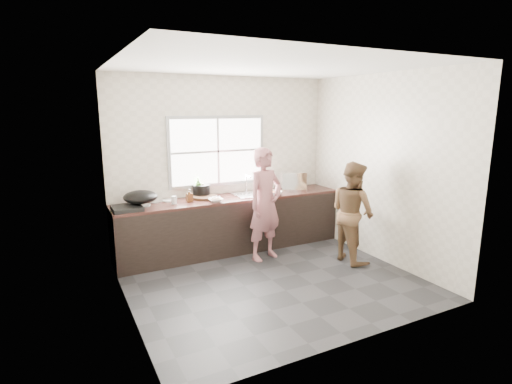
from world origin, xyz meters
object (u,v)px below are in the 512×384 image
bottle_brown_short (203,191)px  pot_lid_right (155,201)px  bowl_mince (216,200)px  plate_food (169,200)px  person_side (352,212)px  bowl_held (259,195)px  cutting_board (204,197)px  glass_jar (174,200)px  bottle_green (198,187)px  bowl_crabs (275,194)px  pot_lid_left (142,205)px  black_pot (201,191)px  wok (140,197)px  burner (127,208)px  bottle_brown_tall (189,196)px  woman (265,208)px

bottle_brown_short → pot_lid_right: bottle_brown_short is taller
bowl_mince → plate_food: (-0.59, 0.38, -0.02)m
plate_food → person_side: bearing=-31.0°
bowl_held → bottle_brown_short: 0.87m
cutting_board → glass_jar: 0.53m
plate_food → bottle_green: bottle_green is taller
cutting_board → bowl_crabs: 1.11m
pot_lid_left → bottle_brown_short: bearing=9.8°
person_side → bottle_brown_short: bearing=51.8°
bottle_brown_short → pot_lid_right: bearing=180.0°
cutting_board → black_pot: size_ratio=1.50×
bowl_crabs → wok: bearing=174.9°
bowl_crabs → plate_food: (-1.58, 0.40, -0.02)m
bowl_held → black_pot: (-0.77, 0.44, 0.06)m
black_pot → burner: size_ratio=0.69×
bowl_held → bottle_brown_short: bottle_brown_short is taller
pot_lid_left → pot_lid_right: (0.23, 0.17, -0.00)m
bottle_green → pot_lid_right: 0.69m
wok → bowl_held: bearing=-6.0°
bottle_brown_tall → glass_jar: 0.25m
person_side → bowl_mince: size_ratio=7.16×
plate_food → bottle_brown_short: bottle_brown_short is taller
cutting_board → bottle_brown_short: (0.03, 0.13, 0.08)m
woman → bottle_brown_tall: size_ratio=9.08×
cutting_board → bottle_brown_tall: bottle_brown_tall is taller
wok → pot_lid_right: 0.39m
black_pot → glass_jar: 0.58m
wok → cutting_board: bearing=7.6°
person_side → wok: person_side is taller
cutting_board → pot_lid_right: size_ratio=1.58×
glass_jar → burner: bearing=-174.2°
bottle_brown_short → cutting_board: bearing=-102.9°
bottle_brown_tall → bottle_brown_short: size_ratio=0.90×
bowl_mince → pot_lid_left: (-1.02, 0.25, -0.02)m
cutting_board → pot_lid_right: (-0.72, 0.13, -0.01)m
plate_food → glass_jar: 0.23m
glass_jar → bottle_green: bearing=29.9°
woman → plate_food: woman is taller
person_side → burner: person_side is taller
cutting_board → bowl_mince: (0.07, -0.30, 0.01)m
bowl_crabs → bottle_brown_tall: bearing=171.0°
glass_jar → burner: size_ratio=0.29×
person_side → plate_food: bearing=59.9°
glass_jar → black_pot: bearing=27.5°
woman → bottle_green: 1.11m
person_side → bottle_brown_tall: bearing=60.6°
bowl_held → glass_jar: (-1.28, 0.17, 0.02)m
woman → plate_food: size_ratio=7.41×
bowl_crabs → bowl_held: (-0.29, 0.00, 0.00)m
bowl_crabs → person_side: bearing=-53.6°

